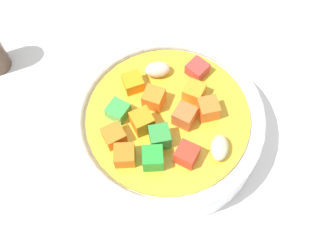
# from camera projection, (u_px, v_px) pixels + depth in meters

# --- Properties ---
(ground_plane) EXTENTS (1.40, 1.40, 0.02)m
(ground_plane) POSITION_uv_depth(u_px,v_px,m) (168.00, 140.00, 0.42)
(ground_plane) COLOR silver
(soup_bowl_main) EXTENTS (0.18, 0.18, 0.06)m
(soup_bowl_main) POSITION_uv_depth(u_px,v_px,m) (168.00, 125.00, 0.39)
(soup_bowl_main) COLOR white
(soup_bowl_main) RESTS_ON ground_plane
(spoon) EXTENTS (0.09, 0.18, 0.01)m
(spoon) POSITION_uv_depth(u_px,v_px,m) (205.00, 14.00, 0.48)
(spoon) COLOR silver
(spoon) RESTS_ON ground_plane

